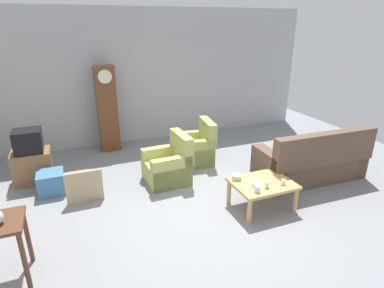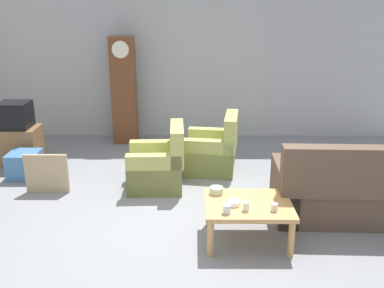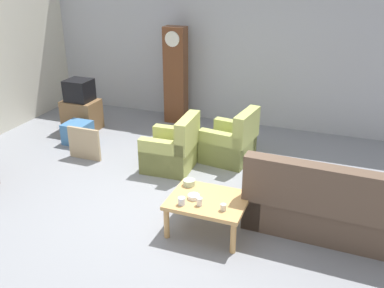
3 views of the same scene
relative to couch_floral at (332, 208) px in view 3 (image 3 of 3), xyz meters
The scene contains 16 objects.
ground_plane 2.19m from the couch_floral, behind, with size 10.40×10.40×0.00m, color gray.
garage_door_wall 4.29m from the couch_floral, 121.72° to the left, with size 8.40×0.16×3.20m, color #ADAFB5.
couch_floral is the anchor object (origin of this frame).
armchair_olive_near 2.73m from the couch_floral, 159.58° to the left, with size 0.82×0.79×0.92m.
armchair_olive_far 2.36m from the couch_floral, 137.86° to the left, with size 0.88×0.86×0.92m.
coffee_table_wood 1.53m from the couch_floral, 160.99° to the right, with size 0.96×0.76×0.46m.
grandfather_clock 4.54m from the couch_floral, 138.07° to the left, with size 0.44×0.30×1.97m.
tv_stand_cabinet 5.31m from the couch_floral, 158.82° to the left, with size 0.68×0.52×0.61m, color brown.
tv_crt 5.33m from the couch_floral, 158.82° to the left, with size 0.48×0.44×0.42m, color black.
framed_picture_leaning 4.17m from the couch_floral, 169.70° to the left, with size 0.60×0.05×0.56m, color tan.
storage_box_blue 4.82m from the couch_floral, 164.26° to the left, with size 0.45×0.46×0.39m, color teal.
cup_white_porcelain 1.65m from the couch_floral, 155.62° to the right, with size 0.07×0.07×0.10m, color white.
cup_blue_rimmed 1.86m from the couch_floral, 156.60° to the right, with size 0.09×0.09×0.09m, color silver.
cup_cream_tall 1.39m from the couch_floral, 150.26° to the right, with size 0.07×0.07×0.08m, color beige.
bowl_white_stacked 1.71m from the couch_floral, 161.09° to the right, with size 0.14×0.14×0.05m, color white.
bowl_shallow_green 1.82m from the couch_floral, behind, with size 0.16×0.16×0.08m, color #B2C69E.
Camera 3 is at (2.14, -4.71, 3.19)m, focal length 39.74 mm.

